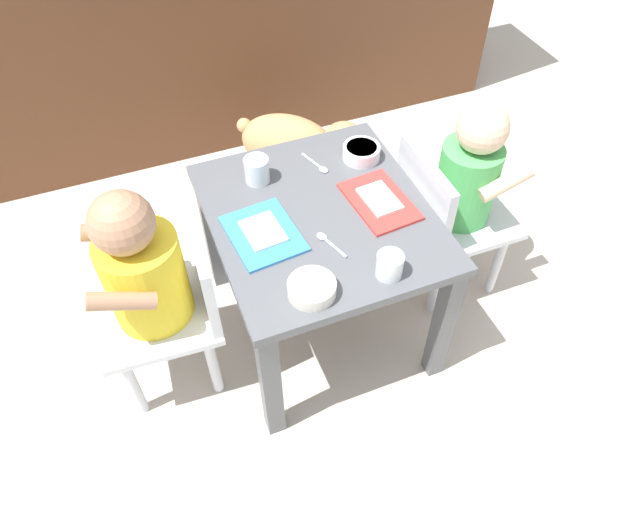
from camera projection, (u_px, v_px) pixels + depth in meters
The scene contains 13 objects.
ground_plane at pixel (320, 321), 1.73m from camera, with size 7.00×7.00×0.00m, color beige.
dining_table at pixel (320, 236), 1.47m from camera, with size 0.52×0.58×0.44m.
seated_child_left at pixel (149, 275), 1.34m from camera, with size 0.30×0.30×0.64m.
seated_child_right at pixel (463, 183), 1.56m from camera, with size 0.28×0.28×0.62m.
dog at pixel (298, 145), 1.94m from camera, with size 0.40×0.36×0.33m.
food_tray_left at pixel (263, 233), 1.36m from camera, with size 0.17×0.21×0.02m.
food_tray_right at pixel (380, 201), 1.43m from camera, with size 0.15×0.21×0.02m.
water_cup_left at pixel (257, 171), 1.47m from camera, with size 0.06×0.06×0.07m.
water_cup_right at pixel (390, 266), 1.26m from camera, with size 0.06×0.06×0.06m.
veggie_bowl_far at pixel (361, 152), 1.53m from camera, with size 0.10×0.10×0.04m.
cereal_bowl_left_side at pixel (312, 288), 1.23m from camera, with size 0.10×0.10×0.03m.
spoon_by_left_tray at pixel (317, 165), 1.52m from camera, with size 0.05×0.10×0.01m.
spoon_by_right_tray at pixel (329, 242), 1.34m from camera, with size 0.04×0.10×0.01m.
Camera 1 is at (-0.38, -0.95, 1.42)m, focal length 33.05 mm.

